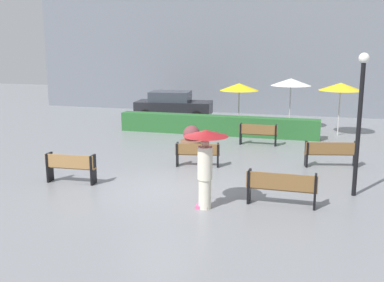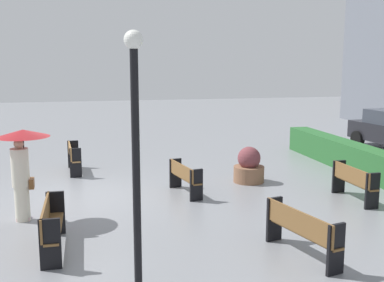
% 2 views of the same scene
% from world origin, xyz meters
% --- Properties ---
extents(ground_plane, '(60.00, 60.00, 0.00)m').
position_xyz_m(ground_plane, '(0.00, 0.00, 0.00)').
color(ground_plane, gray).
extents(bench_near_left, '(1.56, 0.45, 0.90)m').
position_xyz_m(bench_near_left, '(-2.95, -0.27, 0.53)').
color(bench_near_left, '#9E7242').
rests_on(bench_near_left, ground).
extents(bench_back_row, '(1.58, 0.39, 0.88)m').
position_xyz_m(bench_back_row, '(1.73, 6.66, 0.52)').
color(bench_back_row, brown).
rests_on(bench_back_row, ground).
extents(bench_mid_center, '(1.55, 0.62, 0.81)m').
position_xyz_m(bench_mid_center, '(0.22, 2.64, 0.48)').
color(bench_mid_center, brown).
rests_on(bench_mid_center, ground).
extents(bench_near_right, '(1.81, 0.36, 0.89)m').
position_xyz_m(bench_near_right, '(3.34, -0.53, 0.53)').
color(bench_near_right, brown).
rests_on(bench_near_right, ground).
extents(bench_far_right, '(1.80, 0.74, 0.88)m').
position_xyz_m(bench_far_right, '(4.63, 3.84, 0.52)').
color(bench_far_right, brown).
rests_on(bench_far_right, ground).
extents(pedestrian_with_umbrella, '(1.13, 1.13, 2.03)m').
position_xyz_m(pedestrian_with_umbrella, '(1.48, -1.21, 1.39)').
color(pedestrian_with_umbrella, silver).
rests_on(pedestrian_with_umbrella, ground).
extents(planter_pot, '(0.88, 0.88, 1.04)m').
position_xyz_m(planter_pot, '(-0.59, 4.72, 0.44)').
color(planter_pot, brown).
rests_on(planter_pot, ground).
extents(lamp_post, '(0.28, 0.28, 3.91)m').
position_xyz_m(lamp_post, '(5.22, 0.87, 2.40)').
color(lamp_post, black).
rests_on(lamp_post, ground).
extents(patio_umbrella_yellow, '(1.88, 1.88, 2.29)m').
position_xyz_m(patio_umbrella_yellow, '(0.33, 9.82, 2.11)').
color(patio_umbrella_yellow, silver).
rests_on(patio_umbrella_yellow, ground).
extents(patio_umbrella_white, '(1.97, 1.97, 2.50)m').
position_xyz_m(patio_umbrella_white, '(2.71, 10.85, 2.32)').
color(patio_umbrella_white, silver).
rests_on(patio_umbrella_white, ground).
extents(patio_umbrella_yellow_far, '(1.96, 1.96, 2.43)m').
position_xyz_m(patio_umbrella_yellow_far, '(5.00, 9.75, 2.25)').
color(patio_umbrella_yellow_far, silver).
rests_on(patio_umbrella_yellow_far, ground).
extents(hedge_strip, '(9.35, 0.70, 0.88)m').
position_xyz_m(hedge_strip, '(-0.44, 8.40, 0.44)').
color(hedge_strip, '#28602D').
rests_on(hedge_strip, ground).
extents(building_facade, '(28.00, 1.20, 10.05)m').
position_xyz_m(building_facade, '(0.00, 16.00, 5.02)').
color(building_facade, slate).
rests_on(building_facade, ground).
extents(parked_car, '(4.37, 2.36, 1.57)m').
position_xyz_m(parked_car, '(-3.80, 12.06, 0.82)').
color(parked_car, black).
rests_on(parked_car, ground).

